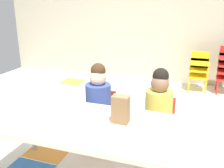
% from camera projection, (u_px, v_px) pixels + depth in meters
% --- Properties ---
extents(ground_plane, '(6.19, 5.01, 0.02)m').
position_uv_depth(ground_plane, '(104.00, 136.00, 2.93)').
color(ground_plane, silver).
extents(back_wall, '(6.19, 0.10, 2.72)m').
position_uv_depth(back_wall, '(150.00, 10.00, 4.77)').
color(back_wall, beige).
rests_on(back_wall, ground_plane).
extents(craft_table, '(1.64, 0.74, 0.59)m').
position_uv_depth(craft_table, '(85.00, 127.00, 1.98)').
color(craft_table, beige).
rests_on(craft_table, ground_plane).
extents(seated_child_near_camera, '(0.32, 0.31, 0.92)m').
position_uv_depth(seated_child_near_camera, '(99.00, 98.00, 2.55)').
color(seated_child_near_camera, red).
rests_on(seated_child_near_camera, ground_plane).
extents(seated_child_middle_seat, '(0.32, 0.31, 0.92)m').
position_uv_depth(seated_child_middle_seat, '(159.00, 106.00, 2.37)').
color(seated_child_middle_seat, red).
rests_on(seated_child_middle_seat, ground_plane).
extents(kid_chair_yellow_stack, '(0.32, 0.30, 0.68)m').
position_uv_depth(kid_chair_yellow_stack, '(199.00, 68.00, 4.38)').
color(kid_chair_yellow_stack, yellow).
rests_on(kid_chair_yellow_stack, ground_plane).
extents(paper_bag_brown, '(0.13, 0.09, 0.22)m').
position_uv_depth(paper_bag_brown, '(121.00, 109.00, 1.92)').
color(paper_bag_brown, '#9E754C').
rests_on(paper_bag_brown, craft_table).
extents(paper_plate_near_edge, '(0.18, 0.18, 0.01)m').
position_uv_depth(paper_plate_near_edge, '(68.00, 114.00, 2.10)').
color(paper_plate_near_edge, white).
rests_on(paper_plate_near_edge, craft_table).
extents(paper_plate_center_table, '(0.18, 0.18, 0.01)m').
position_uv_depth(paper_plate_center_table, '(51.00, 124.00, 1.91)').
color(paper_plate_center_table, white).
rests_on(paper_plate_center_table, craft_table).
extents(donut_powdered_on_plate, '(0.12, 0.12, 0.03)m').
position_uv_depth(donut_powdered_on_plate, '(67.00, 111.00, 2.09)').
color(donut_powdered_on_plate, white).
rests_on(donut_powdered_on_plate, craft_table).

